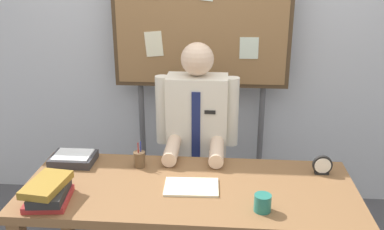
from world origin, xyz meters
name	(u,v)px	position (x,y,z in m)	size (l,w,h in m)	color
back_wall	(203,36)	(0.00, 1.23, 1.35)	(6.40, 0.08, 2.70)	silver
desk	(189,199)	(0.00, 0.00, 0.64)	(1.83, 0.75, 0.73)	brown
person	(197,152)	(0.00, 0.60, 0.66)	(0.55, 0.56, 1.41)	#2D2D33
bulletin_board	(201,25)	(0.00, 1.03, 1.46)	(1.29, 0.09, 1.98)	#4C3823
book_stack	(48,192)	(-0.70, -0.22, 0.79)	(0.23, 0.29, 0.12)	#B22D2D
open_notebook	(191,187)	(0.01, -0.02, 0.74)	(0.29, 0.20, 0.01)	#F4EFCC
desk_clock	(322,166)	(0.76, 0.20, 0.78)	(0.11, 0.04, 0.11)	black
coffee_mug	(263,203)	(0.38, -0.22, 0.77)	(0.09, 0.09, 0.09)	#267266
pen_holder	(139,159)	(-0.32, 0.21, 0.78)	(0.07, 0.07, 0.16)	brown
paper_tray	(73,158)	(-0.73, 0.23, 0.76)	(0.26, 0.20, 0.06)	#333338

